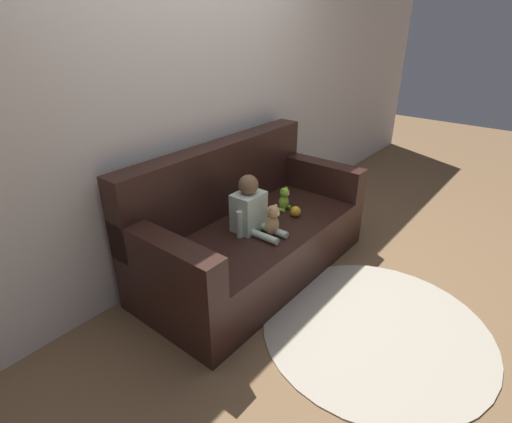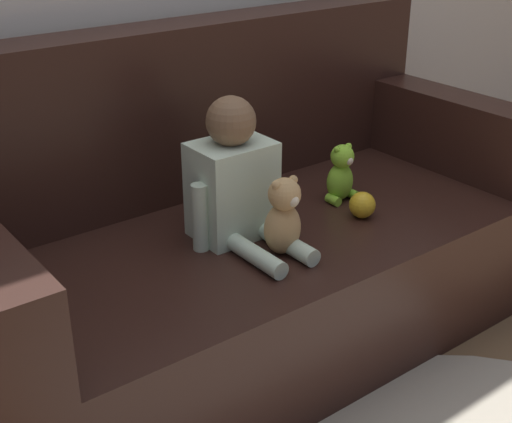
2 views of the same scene
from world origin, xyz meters
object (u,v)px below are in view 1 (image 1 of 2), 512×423
at_px(person_baby, 250,209).
at_px(toy_ball, 296,211).
at_px(teddy_bear_brown, 273,220).
at_px(plush_toy_side, 284,200).
at_px(couch, 248,231).

xyz_separation_m(person_baby, toy_ball, (0.38, -0.14, -0.13)).
height_order(teddy_bear_brown, toy_ball, teddy_bear_brown).
height_order(person_baby, plush_toy_side, person_baby).
distance_m(couch, plush_toy_side, 0.38).
bearing_deg(couch, person_baby, -132.21).
xyz_separation_m(couch, person_baby, (-0.09, -0.09, 0.25)).
relative_size(person_baby, plush_toy_side, 2.18).
distance_m(couch, teddy_bear_brown, 0.33).
xyz_separation_m(couch, plush_toy_side, (0.33, -0.10, 0.17)).
height_order(couch, toy_ball, couch).
height_order(person_baby, teddy_bear_brown, person_baby).
distance_m(person_baby, toy_ball, 0.42).
bearing_deg(plush_toy_side, couch, 163.76).
bearing_deg(person_baby, teddy_bear_brown, -76.16).
xyz_separation_m(couch, teddy_bear_brown, (-0.04, -0.26, 0.19)).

